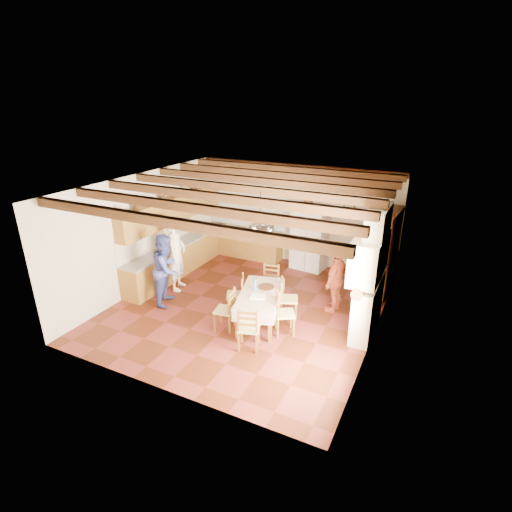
{
  "coord_description": "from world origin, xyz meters",
  "views": [
    {
      "loc": [
        3.96,
        -7.57,
        4.8
      ],
      "look_at": [
        0.1,
        0.3,
        1.25
      ],
      "focal_mm": 28.0,
      "sensor_mm": 36.0,
      "label": 1
    }
  ],
  "objects_px": {
    "hutch": "(384,253)",
    "chair_end_near": "(249,327)",
    "refrigerator": "(311,237)",
    "chair_left_near": "(225,309)",
    "chair_end_far": "(269,284)",
    "person_woman_blue": "(167,269)",
    "person_woman_red": "(336,280)",
    "dining_table": "(260,296)",
    "chair_right_near": "(285,313)",
    "person_man": "(176,254)",
    "microwave": "(265,228)",
    "chair_left_far": "(235,294)",
    "chair_right_far": "(289,298)"
  },
  "relations": [
    {
      "from": "dining_table",
      "to": "chair_left_far",
      "type": "height_order",
      "value": "chair_left_far"
    },
    {
      "from": "chair_left_near",
      "to": "chair_end_near",
      "type": "xyz_separation_m",
      "value": [
        0.8,
        -0.41,
        0.0
      ]
    },
    {
      "from": "dining_table",
      "to": "chair_right_far",
      "type": "height_order",
      "value": "chair_right_far"
    },
    {
      "from": "chair_right_near",
      "to": "chair_end_far",
      "type": "distance_m",
      "value": 1.44
    },
    {
      "from": "chair_left_far",
      "to": "chair_right_near",
      "type": "height_order",
      "value": "same"
    },
    {
      "from": "person_man",
      "to": "chair_end_far",
      "type": "bearing_deg",
      "value": -99.04
    },
    {
      "from": "person_woman_blue",
      "to": "hutch",
      "type": "bearing_deg",
      "value": -75.4
    },
    {
      "from": "hutch",
      "to": "dining_table",
      "type": "bearing_deg",
      "value": -122.69
    },
    {
      "from": "chair_left_near",
      "to": "chair_end_far",
      "type": "relative_size",
      "value": 1.0
    },
    {
      "from": "person_woman_blue",
      "to": "person_woman_red",
      "type": "bearing_deg",
      "value": -86.98
    },
    {
      "from": "chair_end_near",
      "to": "person_woman_red",
      "type": "relative_size",
      "value": 0.6
    },
    {
      "from": "person_woman_red",
      "to": "dining_table",
      "type": "bearing_deg",
      "value": -36.33
    },
    {
      "from": "chair_left_near",
      "to": "person_woman_red",
      "type": "distance_m",
      "value": 2.7
    },
    {
      "from": "chair_right_near",
      "to": "microwave",
      "type": "height_order",
      "value": "microwave"
    },
    {
      "from": "refrigerator",
      "to": "chair_end_near",
      "type": "bearing_deg",
      "value": -80.51
    },
    {
      "from": "dining_table",
      "to": "person_woman_blue",
      "type": "distance_m",
      "value": 2.45
    },
    {
      "from": "chair_right_near",
      "to": "person_woman_red",
      "type": "bearing_deg",
      "value": -56.24
    },
    {
      "from": "chair_right_near",
      "to": "person_man",
      "type": "relative_size",
      "value": 0.5
    },
    {
      "from": "hutch",
      "to": "chair_right_near",
      "type": "xyz_separation_m",
      "value": [
        -1.51,
        -2.87,
        -0.63
      ]
    },
    {
      "from": "chair_right_far",
      "to": "person_woman_red",
      "type": "bearing_deg",
      "value": -69.99
    },
    {
      "from": "chair_end_near",
      "to": "person_man",
      "type": "xyz_separation_m",
      "value": [
        -2.92,
        1.59,
        0.49
      ]
    },
    {
      "from": "chair_left_near",
      "to": "chair_right_near",
      "type": "distance_m",
      "value": 1.31
    },
    {
      "from": "dining_table",
      "to": "person_man",
      "type": "xyz_separation_m",
      "value": [
        -2.69,
        0.59,
        0.31
      ]
    },
    {
      "from": "hutch",
      "to": "chair_right_far",
      "type": "xyz_separation_m",
      "value": [
        -1.68,
        -2.22,
        -0.63
      ]
    },
    {
      "from": "chair_left_near",
      "to": "chair_right_near",
      "type": "relative_size",
      "value": 1.0
    },
    {
      "from": "chair_right_far",
      "to": "chair_end_near",
      "type": "height_order",
      "value": "same"
    },
    {
      "from": "refrigerator",
      "to": "chair_left_far",
      "type": "height_order",
      "value": "refrigerator"
    },
    {
      "from": "chair_end_far",
      "to": "person_woman_blue",
      "type": "distance_m",
      "value": 2.53
    },
    {
      "from": "hutch",
      "to": "chair_end_near",
      "type": "distance_m",
      "value": 4.25
    },
    {
      "from": "hutch",
      "to": "microwave",
      "type": "relative_size",
      "value": 4.64
    },
    {
      "from": "refrigerator",
      "to": "dining_table",
      "type": "relative_size",
      "value": 1.03
    },
    {
      "from": "refrigerator",
      "to": "chair_right_near",
      "type": "height_order",
      "value": "refrigerator"
    },
    {
      "from": "refrigerator",
      "to": "person_man",
      "type": "relative_size",
      "value": 0.99
    },
    {
      "from": "chair_end_far",
      "to": "refrigerator",
      "type": "bearing_deg",
      "value": 76.33
    },
    {
      "from": "chair_end_far",
      "to": "person_woman_blue",
      "type": "xyz_separation_m",
      "value": [
        -2.22,
        -1.13,
        0.41
      ]
    },
    {
      "from": "chair_left_far",
      "to": "chair_end_near",
      "type": "relative_size",
      "value": 1.0
    },
    {
      "from": "dining_table",
      "to": "person_woman_blue",
      "type": "xyz_separation_m",
      "value": [
        -2.44,
        -0.14,
        0.23
      ]
    },
    {
      "from": "chair_end_near",
      "to": "person_man",
      "type": "height_order",
      "value": "person_man"
    },
    {
      "from": "hutch",
      "to": "person_woman_red",
      "type": "distance_m",
      "value": 1.7
    },
    {
      "from": "refrigerator",
      "to": "chair_right_far",
      "type": "bearing_deg",
      "value": -73.85
    },
    {
      "from": "chair_left_near",
      "to": "chair_end_far",
      "type": "xyz_separation_m",
      "value": [
        0.36,
        1.58,
        0.0
      ]
    },
    {
      "from": "chair_end_near",
      "to": "chair_end_far",
      "type": "height_order",
      "value": "same"
    },
    {
      "from": "person_woman_red",
      "to": "chair_right_far",
      "type": "bearing_deg",
      "value": -37.68
    },
    {
      "from": "chair_left_far",
      "to": "chair_end_far",
      "type": "height_order",
      "value": "same"
    },
    {
      "from": "person_man",
      "to": "person_woman_red",
      "type": "distance_m",
      "value": 4.11
    },
    {
      "from": "chair_right_far",
      "to": "chair_end_far",
      "type": "height_order",
      "value": "same"
    },
    {
      "from": "chair_left_far",
      "to": "microwave",
      "type": "distance_m",
      "value": 3.43
    },
    {
      "from": "dining_table",
      "to": "refrigerator",
      "type": "bearing_deg",
      "value": 90.46
    },
    {
      "from": "refrigerator",
      "to": "hutch",
      "type": "height_order",
      "value": "hutch"
    },
    {
      "from": "refrigerator",
      "to": "person_woman_red",
      "type": "distance_m",
      "value": 2.62
    }
  ]
}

